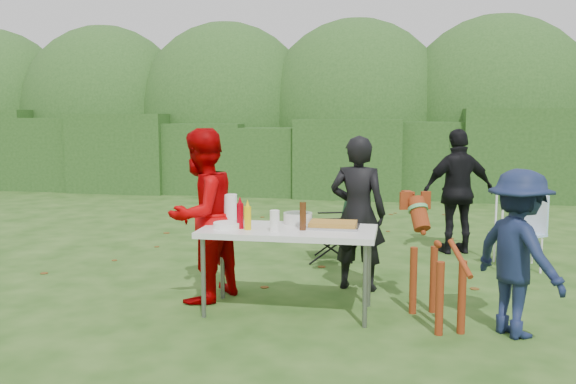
% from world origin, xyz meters
% --- Properties ---
extents(ground, '(80.00, 80.00, 0.00)m').
position_xyz_m(ground, '(0.00, 0.00, 0.00)').
color(ground, '#1E4211').
extents(hedge_row, '(22.00, 1.40, 1.70)m').
position_xyz_m(hedge_row, '(0.00, 8.00, 0.85)').
color(hedge_row, '#23471C').
rests_on(hedge_row, ground).
extents(shrub_backdrop, '(20.00, 2.60, 3.20)m').
position_xyz_m(shrub_backdrop, '(0.00, 9.60, 1.60)').
color(shrub_backdrop, '#3D6628').
rests_on(shrub_backdrop, ground).
extents(folding_table, '(1.50, 0.70, 0.74)m').
position_xyz_m(folding_table, '(0.13, 0.06, 0.69)').
color(folding_table, silver).
rests_on(folding_table, ground).
extents(person_cook, '(0.60, 0.44, 1.52)m').
position_xyz_m(person_cook, '(0.67, 0.89, 0.76)').
color(person_cook, black).
rests_on(person_cook, ground).
extents(person_red_jacket, '(0.84, 0.94, 1.59)m').
position_xyz_m(person_red_jacket, '(-0.72, 0.26, 0.80)').
color(person_red_jacket, '#AA0002').
rests_on(person_red_jacket, ground).
extents(person_black_puffy, '(0.98, 0.66, 1.55)m').
position_xyz_m(person_black_puffy, '(1.78, 2.73, 0.77)').
color(person_black_puffy, black).
rests_on(person_black_puffy, ground).
extents(child, '(0.88, 0.97, 1.30)m').
position_xyz_m(child, '(1.98, -0.17, 0.65)').
color(child, '#141D3D').
rests_on(child, ground).
extents(dog, '(0.78, 1.15, 1.01)m').
position_xyz_m(dog, '(1.38, -0.01, 0.51)').
color(dog, maroon).
rests_on(dog, ground).
extents(camping_chair, '(0.67, 0.67, 0.85)m').
position_xyz_m(camping_chair, '(0.30, 2.06, 0.43)').
color(camping_chair, '#14331E').
rests_on(camping_chair, ground).
extents(lawn_chair, '(0.70, 0.70, 0.84)m').
position_xyz_m(lawn_chair, '(2.38, 2.08, 0.42)').
color(lawn_chair, '#58A3E5').
rests_on(lawn_chair, ground).
extents(food_tray, '(0.45, 0.30, 0.02)m').
position_xyz_m(food_tray, '(0.50, 0.16, 0.75)').
color(food_tray, '#B7B7BA').
rests_on(food_tray, folding_table).
extents(focaccia_bread, '(0.40, 0.26, 0.04)m').
position_xyz_m(focaccia_bread, '(0.50, 0.16, 0.78)').
color(focaccia_bread, '#B17A2C').
rests_on(focaccia_bread, food_tray).
extents(mustard_bottle, '(0.06, 0.06, 0.20)m').
position_xyz_m(mustard_bottle, '(-0.20, -0.06, 0.84)').
color(mustard_bottle, yellow).
rests_on(mustard_bottle, folding_table).
extents(ketchup_bottle, '(0.06, 0.06, 0.22)m').
position_xyz_m(ketchup_bottle, '(-0.28, -0.02, 0.85)').
color(ketchup_bottle, '#9D000E').
rests_on(ketchup_bottle, folding_table).
extents(beer_bottle, '(0.06, 0.06, 0.24)m').
position_xyz_m(beer_bottle, '(0.26, 0.01, 0.86)').
color(beer_bottle, '#47230F').
rests_on(beer_bottle, folding_table).
extents(paper_towel_roll, '(0.12, 0.12, 0.26)m').
position_xyz_m(paper_towel_roll, '(-0.44, 0.25, 0.87)').
color(paper_towel_roll, white).
rests_on(paper_towel_roll, folding_table).
extents(cup_stack, '(0.08, 0.08, 0.18)m').
position_xyz_m(cup_stack, '(0.04, -0.10, 0.83)').
color(cup_stack, white).
rests_on(cup_stack, folding_table).
extents(pasta_bowl, '(0.26, 0.26, 0.10)m').
position_xyz_m(pasta_bowl, '(0.17, 0.31, 0.79)').
color(pasta_bowl, silver).
rests_on(pasta_bowl, folding_table).
extents(plate_stack, '(0.24, 0.24, 0.05)m').
position_xyz_m(plate_stack, '(-0.40, -0.01, 0.77)').
color(plate_stack, white).
rests_on(plate_stack, folding_table).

